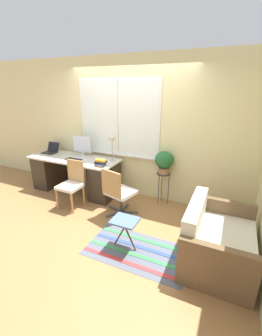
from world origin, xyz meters
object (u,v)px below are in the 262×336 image
(laptop, at_px, (51,150))
(office_chair_swivel, at_px, (118,192))
(monitor, at_px, (82,146))
(plant_stand, at_px, (163,177))
(desk_lamp, at_px, (112,141))
(folding_stool, at_px, (125,223))
(book_stack, at_px, (101,163))
(mouse, at_px, (84,161))
(couch_loveseat, at_px, (216,242))
(desk_chair_wooden, at_px, (72,183))
(keyboard, at_px, (74,160))
(potted_plant, at_px, (164,161))

(laptop, bearing_deg, office_chair_swivel, -16.19)
(monitor, relative_size, plant_stand, 0.72)
(desk_lamp, bearing_deg, folding_stool, -55.38)
(desk_lamp, bearing_deg, book_stack, -95.31)
(book_stack, bearing_deg, folding_stool, -45.17)
(mouse, distance_m, office_chair_swivel, 1.08)
(monitor, bearing_deg, book_stack, -29.61)
(laptop, distance_m, book_stack, 1.53)
(office_chair_swivel, bearing_deg, book_stack, -13.08)
(couch_loveseat, xyz_separation_m, plant_stand, (-1.08, 1.20, 0.27))
(mouse, bearing_deg, desk_chair_wooden, -86.33)
(desk_chair_wooden, relative_size, couch_loveseat, 0.74)
(desk_lamp, height_order, plant_stand, desk_lamp)
(keyboard, height_order, plant_stand, keyboard)
(couch_loveseat, distance_m, plant_stand, 1.64)
(desk_lamp, distance_m, folding_stool, 1.85)
(couch_loveseat, bearing_deg, desk_chair_wooden, 81.71)
(desk_lamp, distance_m, book_stack, 0.52)
(book_stack, distance_m, office_chair_swivel, 0.68)
(plant_stand, relative_size, folding_stool, 1.36)
(office_chair_swivel, xyz_separation_m, plant_stand, (0.57, 0.75, 0.09))
(potted_plant, bearing_deg, folding_stool, -93.11)
(laptop, relative_size, folding_stool, 0.67)
(desk_chair_wooden, distance_m, couch_loveseat, 2.61)
(laptop, relative_size, potted_plant, 0.73)
(keyboard, xyz_separation_m, mouse, (0.25, 0.02, 0.01))
(keyboard, bearing_deg, folding_stool, -32.74)
(keyboard, xyz_separation_m, book_stack, (0.70, -0.08, 0.05))
(desk_chair_wooden, bearing_deg, plant_stand, 29.48)
(keyboard, relative_size, folding_stool, 0.74)
(book_stack, bearing_deg, desk_chair_wooden, -140.13)
(desk_lamp, relative_size, potted_plant, 1.19)
(desk_lamp, bearing_deg, monitor, 179.53)
(monitor, distance_m, desk_chair_wooden, 0.94)
(office_chair_swivel, bearing_deg, monitor, -13.72)
(keyboard, height_order, folding_stool, keyboard)
(keyboard, relative_size, couch_loveseat, 0.28)
(plant_stand, bearing_deg, book_stack, -156.24)
(office_chair_swivel, distance_m, potted_plant, 1.03)
(office_chair_swivel, relative_size, couch_loveseat, 0.74)
(plant_stand, bearing_deg, couch_loveseat, -48.03)
(mouse, relative_size, book_stack, 0.27)
(monitor, distance_m, couch_loveseat, 3.14)
(couch_loveseat, bearing_deg, office_chair_swivel, 74.69)
(desk_chair_wooden, bearing_deg, monitor, 110.77)
(keyboard, bearing_deg, office_chair_swivel, -16.69)
(office_chair_swivel, relative_size, folding_stool, 1.91)
(monitor, xyz_separation_m, keyboard, (-0.00, -0.31, -0.21))
(monitor, bearing_deg, potted_plant, 2.56)
(folding_stool, bearing_deg, keyboard, 147.26)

